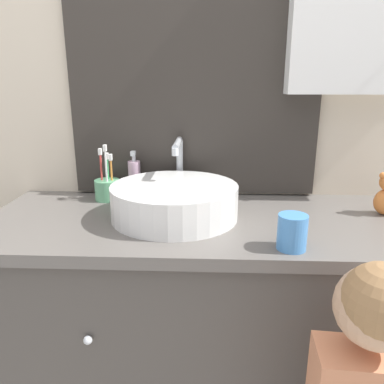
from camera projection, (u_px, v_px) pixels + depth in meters
name	position (u px, v px, depth m)	size (l,w,h in m)	color
wall_back	(216.00, 87.00, 1.33)	(3.20, 0.18, 2.50)	beige
vanity_counter	(206.00, 339.00, 1.28)	(1.38, 0.55, 0.88)	#4C4742
sink_basin	(175.00, 200.00, 1.16)	(0.39, 0.44, 0.22)	white
toothbrush_holder	(108.00, 188.00, 1.33)	(0.09, 0.09, 0.20)	#66B27F
soap_dispenser	(135.00, 178.00, 1.36)	(0.04, 0.04, 0.17)	#CCA3BC
drinking_cup	(293.00, 232.00, 0.93)	(0.07, 0.07, 0.09)	#4789D1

